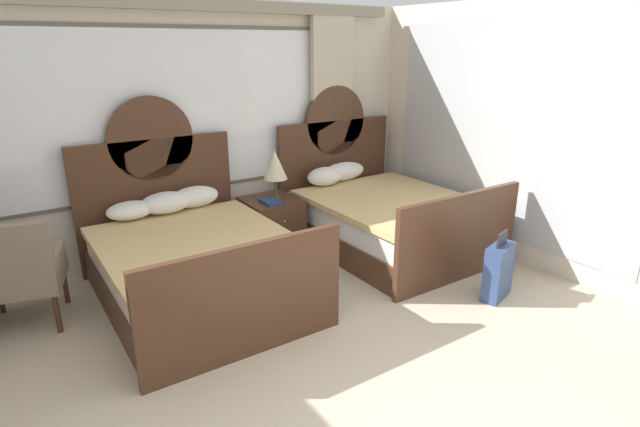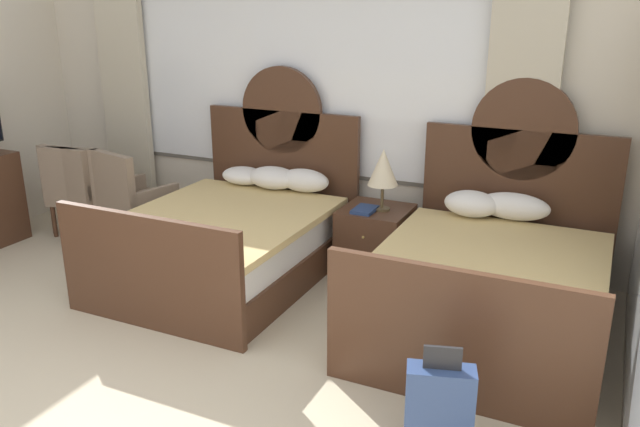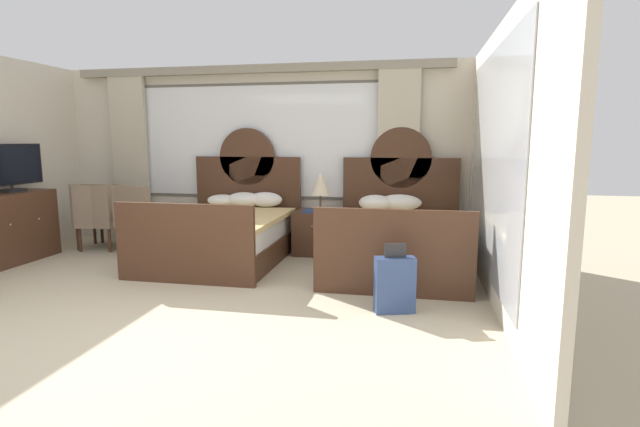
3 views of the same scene
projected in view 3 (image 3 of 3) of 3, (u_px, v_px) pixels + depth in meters
name	position (u px, v px, depth m)	size (l,w,h in m)	color
ground_plane	(108.00, 343.00, 3.74)	(24.00, 24.00, 0.00)	#BCAD8E
wall_back_window	(259.00, 151.00, 7.22)	(6.20, 0.22, 2.70)	beige
wall_right_mirror	(501.00, 165.00, 4.52)	(0.08, 4.41, 2.70)	beige
bed_near_window	(224.00, 233.00, 6.34)	(1.63, 2.16, 1.77)	#472B1C
bed_near_mirror	(396.00, 240.00, 5.90)	(1.63, 2.16, 1.77)	#472B1C
nightstand_between_beds	(317.00, 232.00, 6.72)	(0.59, 0.61, 0.61)	#472B1C
table_lamp_on_nightstand	(320.00, 184.00, 6.59)	(0.27, 0.27, 0.55)	brown
book_on_nightstand	(310.00, 211.00, 6.57)	(0.18, 0.26, 0.03)	navy
tv_flatscreen	(10.00, 167.00, 6.16)	(0.20, 1.04, 0.63)	black
armchair_by_window_left	(142.00, 216.00, 6.85)	(0.76, 0.76, 0.96)	#84705B
armchair_by_window_centre	(100.00, 215.00, 6.97)	(0.64, 0.64, 0.96)	#84705B
armchair_by_window_right	(102.00, 215.00, 6.97)	(0.76, 0.76, 0.96)	#84705B
suitcase_on_floor	(395.00, 284.00, 4.39)	(0.40, 0.25, 0.65)	navy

